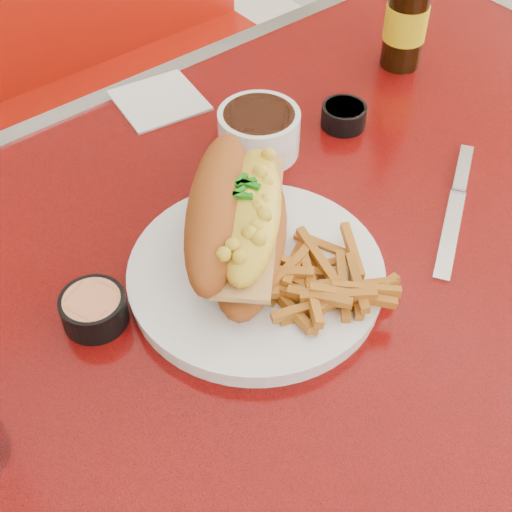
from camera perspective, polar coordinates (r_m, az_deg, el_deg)
diner_table at (r=0.94m, az=5.09°, el=-5.41°), size 1.23×0.83×0.77m
booth_bench_far at (r=1.66m, az=-15.01°, el=5.31°), size 1.20×0.51×0.90m
dinner_plate at (r=0.76m, az=0.00°, el=-1.51°), size 0.28×0.28×0.02m
mac_hoagie at (r=0.74m, az=-1.44°, el=3.00°), size 0.25×0.25×0.10m
fries_pile at (r=0.73m, az=5.08°, el=-1.27°), size 0.15×0.14×0.04m
fork at (r=0.78m, az=2.97°, el=1.22°), size 0.09×0.14×0.00m
gravy_ramekin at (r=0.91m, az=0.23°, el=9.97°), size 0.14×0.14×0.06m
sauce_cup_left at (r=0.73m, az=-12.86°, el=-4.12°), size 0.07×0.07×0.03m
sauce_cup_right at (r=0.97m, az=7.04°, el=11.14°), size 0.07×0.07×0.03m
beer_bottle at (r=1.07m, az=12.10°, el=18.89°), size 0.07×0.07×0.24m
knife at (r=0.89m, az=15.81°, el=4.57°), size 0.21×0.14×0.01m
paper_napkin at (r=1.02m, az=-7.75°, el=12.24°), size 0.13×0.13×0.00m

